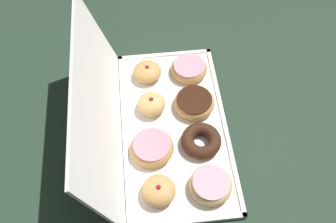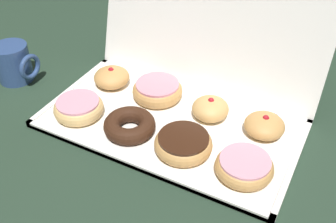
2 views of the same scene
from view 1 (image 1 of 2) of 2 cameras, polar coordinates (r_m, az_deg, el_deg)
The scene contains 11 objects.
ground_plane at distance 1.11m, azimuth 0.98°, elevation -2.57°, with size 3.00×3.00×0.00m, color #233828.
donut_box at distance 1.11m, azimuth 0.98°, elevation -2.43°, with size 0.56×0.30×0.01m.
box_lid_open at distance 0.99m, azimuth -10.15°, elevation 0.67°, with size 0.56×0.30×0.01m, color white.
pink_frosted_donut_0 at distance 1.01m, azimuth 6.34°, elevation -10.77°, with size 0.11×0.11×0.04m.
chocolate_cake_ring_donut_1 at distance 1.07m, azimuth 4.93°, elevation -4.33°, with size 0.11×0.11×0.04m.
chocolate_frosted_donut_2 at distance 1.13m, azimuth 3.91°, elevation 1.34°, with size 0.12×0.12×0.04m.
pink_frosted_donut_3 at distance 1.21m, azimuth 3.13°, elevation 6.40°, with size 0.11×0.11×0.04m.
jelly_filled_donut_4 at distance 1.00m, azimuth -1.42°, elevation -11.63°, with size 0.09×0.09×0.05m.
pink_frosted_donut_5 at distance 1.05m, azimuth -2.40°, elevation -5.32°, with size 0.12×0.12×0.04m.
jelly_filled_donut_6 at distance 1.12m, azimuth -2.47°, elevation 1.13°, with size 0.08×0.08×0.05m.
jelly_filled_donut_7 at distance 1.20m, azimuth -3.08°, elevation 5.92°, with size 0.09×0.09×0.05m.
Camera 1 is at (-0.56, 0.08, 0.96)m, focal length 41.13 mm.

